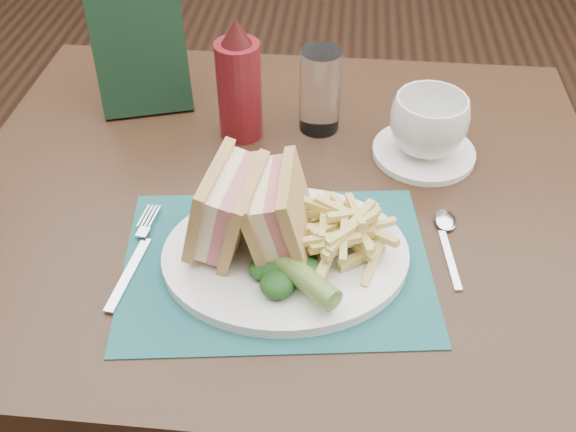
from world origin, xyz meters
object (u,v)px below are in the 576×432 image
object	(u,v)px
table_main	(283,348)
drinking_glass	(320,91)
coffee_cup	(428,125)
check_presenter	(139,40)
saucer	(423,152)
ketchup_bottle	(239,80)
sandwich_half_b	(260,211)
sandwich_half_a	(209,203)
plate	(286,255)
placemat	(277,264)

from	to	relation	value
table_main	drinking_glass	world-z (taller)	drinking_glass
coffee_cup	check_presenter	size ratio (longest dim) A/B	0.48
saucer	ketchup_bottle	bearing A→B (deg)	173.84
saucer	coffee_cup	bearing A→B (deg)	0.00
drinking_glass	sandwich_half_b	bearing A→B (deg)	-100.68
sandwich_half_a	sandwich_half_b	xyz separation A→B (m)	(0.06, -0.00, -0.00)
plate	ketchup_bottle	bearing A→B (deg)	101.54
table_main	plate	world-z (taller)	plate
plate	drinking_glass	size ratio (longest dim) A/B	2.31
plate	check_presenter	xyz separation A→B (m)	(-0.26, 0.33, 0.10)
saucer	drinking_glass	distance (m)	0.18
table_main	placemat	distance (m)	0.40
check_presenter	ketchup_bottle	bearing A→B (deg)	-40.62
placemat	sandwich_half_a	size ratio (longest dim) A/B	3.22
coffee_cup	ketchup_bottle	bearing A→B (deg)	173.84
table_main	sandwich_half_a	bearing A→B (deg)	-119.73
drinking_glass	ketchup_bottle	distance (m)	0.12
sandwich_half_b	coffee_cup	size ratio (longest dim) A/B	1.01
ketchup_bottle	coffee_cup	bearing A→B (deg)	-6.16
coffee_cup	sandwich_half_a	bearing A→B (deg)	-141.04
drinking_glass	ketchup_bottle	world-z (taller)	ketchup_bottle
plate	sandwich_half_a	xyz separation A→B (m)	(-0.09, 0.01, 0.07)
coffee_cup	saucer	bearing A→B (deg)	0.00
saucer	placemat	bearing A→B (deg)	-128.39
coffee_cup	plate	bearing A→B (deg)	-127.78
drinking_glass	coffee_cup	bearing A→B (deg)	-19.85
sandwich_half_a	ketchup_bottle	xyz separation A→B (m)	(-0.00, 0.25, 0.02)
placemat	sandwich_half_a	bearing A→B (deg)	165.63
table_main	placemat	bearing A→B (deg)	-86.46
sandwich_half_a	saucer	bearing A→B (deg)	46.87
table_main	saucer	world-z (taller)	saucer
placemat	saucer	distance (m)	0.31
plate	sandwich_half_a	bearing A→B (deg)	163.91
coffee_cup	check_presenter	xyz separation A→B (m)	(-0.44, 0.10, 0.06)
placemat	drinking_glass	world-z (taller)	drinking_glass
sandwich_half_a	sandwich_half_b	size ratio (longest dim) A/B	1.03
plate	ketchup_bottle	size ratio (longest dim) A/B	1.61
saucer	check_presenter	distance (m)	0.46
ketchup_bottle	check_presenter	bearing A→B (deg)	157.04
plate	check_presenter	bearing A→B (deg)	119.68
plate	drinking_glass	distance (m)	0.30
plate	sandwich_half_b	bearing A→B (deg)	157.30
drinking_glass	ketchup_bottle	bearing A→B (deg)	-166.82
saucer	coffee_cup	world-z (taller)	coffee_cup
plate	check_presenter	distance (m)	0.43
sandwich_half_b	check_presenter	bearing A→B (deg)	124.65
coffee_cup	ketchup_bottle	size ratio (longest dim) A/B	0.60
table_main	sandwich_half_b	size ratio (longest dim) A/B	8.05
placemat	sandwich_half_a	xyz separation A→B (m)	(-0.08, 0.02, 0.07)
table_main	drinking_glass	distance (m)	0.47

